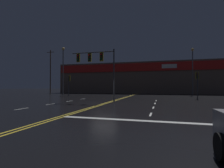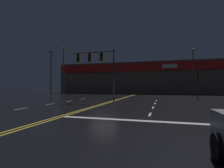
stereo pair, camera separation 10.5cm
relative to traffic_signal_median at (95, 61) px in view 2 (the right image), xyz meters
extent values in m
plane|color=black|center=(1.58, -1.72, -4.55)|extent=(200.00, 200.00, 0.00)
cube|color=gold|center=(1.43, -1.72, -4.55)|extent=(0.12, 60.00, 0.01)
cube|color=gold|center=(1.73, -1.72, -4.55)|extent=(0.12, 60.00, 0.01)
cube|color=silver|center=(-3.27, -7.12, -4.55)|extent=(0.12, 1.40, 0.01)
cube|color=silver|center=(-3.27, -3.52, -4.55)|extent=(0.12, 1.40, 0.01)
cube|color=silver|center=(-3.27, 0.08, -4.55)|extent=(0.12, 1.40, 0.01)
cube|color=silver|center=(-3.27, 3.68, -4.55)|extent=(0.12, 1.40, 0.01)
cube|color=silver|center=(6.43, -7.12, -4.55)|extent=(0.12, 1.40, 0.01)
cube|color=silver|center=(6.43, -3.52, -4.55)|extent=(0.12, 1.40, 0.01)
cube|color=silver|center=(6.43, 0.08, -4.55)|extent=(0.12, 1.40, 0.01)
cube|color=silver|center=(6.43, 3.68, -4.55)|extent=(0.12, 1.40, 0.01)
cube|color=silver|center=(6.43, -9.26, -4.55)|extent=(9.31, 0.40, 0.01)
cylinder|color=#38383D|center=(2.13, 0.01, -1.66)|extent=(0.14, 0.14, 5.78)
cylinder|color=#38383D|center=(-0.35, 0.01, 0.98)|extent=(4.95, 0.10, 0.10)
cube|color=black|center=(0.71, 0.01, 0.44)|extent=(0.28, 0.24, 0.84)
cube|color=gold|center=(0.71, 0.01, 0.44)|extent=(0.42, 0.08, 0.99)
sphere|color=red|center=(0.71, -0.14, 0.69)|extent=(0.17, 0.17, 0.17)
sphere|color=#543707|center=(0.71, -0.14, 0.44)|extent=(0.17, 0.17, 0.17)
sphere|color=#084513|center=(0.71, -0.14, 0.19)|extent=(0.17, 0.17, 0.17)
cube|color=black|center=(-0.70, 0.01, 0.44)|extent=(0.28, 0.24, 0.84)
cube|color=gold|center=(-0.70, 0.01, 0.44)|extent=(0.42, 0.08, 0.99)
sphere|color=red|center=(-0.70, -0.14, 0.69)|extent=(0.17, 0.17, 0.17)
sphere|color=#543707|center=(-0.70, -0.14, 0.44)|extent=(0.17, 0.17, 0.17)
sphere|color=#084513|center=(-0.70, -0.14, 0.19)|extent=(0.17, 0.17, 0.17)
cube|color=black|center=(-2.12, 0.01, 0.44)|extent=(0.28, 0.24, 0.84)
cube|color=gold|center=(-2.12, 0.01, 0.44)|extent=(0.42, 0.08, 0.99)
sphere|color=red|center=(-2.12, -0.14, 0.69)|extent=(0.17, 0.17, 0.17)
sphere|color=#543707|center=(-2.12, -0.14, 0.44)|extent=(0.17, 0.17, 0.17)
sphere|color=#084513|center=(-2.12, -0.14, 0.19)|extent=(0.17, 0.17, 0.17)
cylinder|color=#38383D|center=(11.84, 8.26, -2.70)|extent=(0.13, 0.13, 3.70)
cube|color=black|center=(11.84, 8.44, -1.32)|extent=(0.28, 0.24, 0.84)
cube|color=gold|center=(11.84, 8.44, -1.32)|extent=(0.42, 0.08, 0.99)
sphere|color=red|center=(11.84, 8.28, -1.07)|extent=(0.17, 0.17, 0.17)
sphere|color=#543707|center=(11.84, 8.28, -1.32)|extent=(0.17, 0.17, 0.17)
sphere|color=#084513|center=(11.84, 8.28, -1.57)|extent=(0.17, 0.17, 0.17)
cylinder|color=#38383D|center=(-8.59, 9.13, -2.74)|extent=(0.13, 0.13, 3.62)
cube|color=black|center=(-8.59, 9.31, -1.40)|extent=(0.28, 0.24, 0.84)
cube|color=gold|center=(-8.59, 9.31, -1.40)|extent=(0.42, 0.08, 0.99)
sphere|color=red|center=(-8.59, 9.15, -1.14)|extent=(0.17, 0.17, 0.17)
sphere|color=#543707|center=(-8.59, 9.15, -1.40)|extent=(0.17, 0.17, 0.17)
sphere|color=#084513|center=(-8.59, 9.15, -1.65)|extent=(0.17, 0.17, 0.17)
cylinder|color=#59595E|center=(13.05, 19.79, -0.08)|extent=(0.20, 0.20, 8.94)
sphere|color=#F4C666|center=(13.05, 19.79, 4.56)|extent=(0.56, 0.56, 0.56)
cylinder|color=#59595E|center=(-11.27, 11.69, -0.13)|extent=(0.20, 0.20, 8.84)
sphere|color=#F4C666|center=(-11.27, 11.69, 4.46)|extent=(0.56, 0.56, 0.56)
cylinder|color=black|center=(8.43, -13.50, -4.23)|extent=(0.24, 0.65, 0.64)
cube|color=brown|center=(1.58, 27.58, -0.79)|extent=(40.73, 10.00, 7.53)
cube|color=red|center=(1.58, 22.48, 1.66)|extent=(39.92, 0.20, 1.88)
cube|color=white|center=(8.70, 22.43, 1.66)|extent=(3.20, 0.16, 0.90)
cylinder|color=#4C3828|center=(-21.36, 21.90, 1.16)|extent=(0.26, 0.26, 11.43)
cube|color=#4C3828|center=(-21.36, 21.90, 6.28)|extent=(2.20, 0.12, 0.12)
camera|label=1|loc=(7.08, -18.11, -2.83)|focal=28.00mm
camera|label=2|loc=(7.18, -18.08, -2.83)|focal=28.00mm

